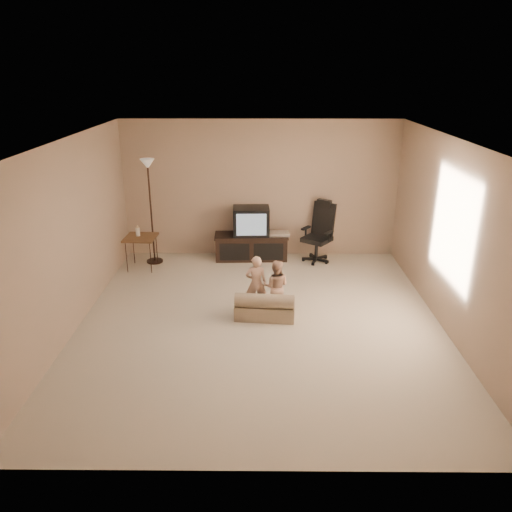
% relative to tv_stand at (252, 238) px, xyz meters
% --- Properties ---
extents(floor, '(5.50, 5.50, 0.00)m').
position_rel_tv_stand_xyz_m(floor, '(0.16, -2.49, -0.40)').
color(floor, beige).
rests_on(floor, ground).
extents(room_shell, '(5.50, 5.50, 5.50)m').
position_rel_tv_stand_xyz_m(room_shell, '(0.16, -2.49, 1.11)').
color(room_shell, white).
rests_on(room_shell, floor).
extents(tv_stand, '(1.38, 0.55, 0.98)m').
position_rel_tv_stand_xyz_m(tv_stand, '(0.00, 0.00, 0.00)').
color(tv_stand, black).
rests_on(tv_stand, floor).
extents(office_chair, '(0.72, 0.72, 1.12)m').
position_rel_tv_stand_xyz_m(office_chair, '(1.23, -0.08, -0.00)').
color(office_chair, black).
rests_on(office_chair, floor).
extents(side_table, '(0.56, 0.56, 0.79)m').
position_rel_tv_stand_xyz_m(side_table, '(-1.93, -0.49, 0.16)').
color(side_table, brown).
rests_on(side_table, floor).
extents(floor_lamp, '(0.29, 0.29, 1.88)m').
position_rel_tv_stand_xyz_m(floor_lamp, '(-1.77, -0.20, 0.97)').
color(floor_lamp, '#2F1E15').
rests_on(floor_lamp, floor).
extents(child_sofa, '(0.87, 0.54, 0.41)m').
position_rel_tv_stand_xyz_m(child_sofa, '(0.23, -2.35, -0.24)').
color(child_sofa, '#9D8A6A').
rests_on(child_sofa, floor).
extents(toddler_left, '(0.32, 0.24, 0.84)m').
position_rel_tv_stand_xyz_m(toddler_left, '(0.10, -2.11, 0.02)').
color(toddler_left, '#DEA98A').
rests_on(toddler_left, floor).
extents(toddler_right, '(0.41, 0.27, 0.79)m').
position_rel_tv_stand_xyz_m(toddler_right, '(0.39, -2.15, -0.01)').
color(toddler_right, '#DEA98A').
rests_on(toddler_right, floor).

